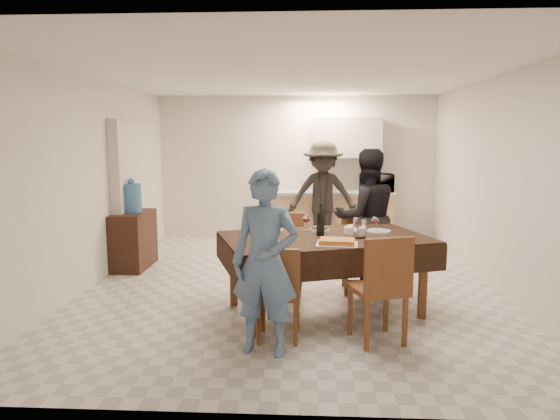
{
  "coord_description": "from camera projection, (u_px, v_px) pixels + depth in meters",
  "views": [
    {
      "loc": [
        0.18,
        -6.12,
        1.85
      ],
      "look_at": [
        -0.13,
        -0.3,
        1.0
      ],
      "focal_mm": 32.0,
      "sensor_mm": 36.0,
      "label": 1
    }
  ],
  "objects": [
    {
      "name": "dining_table",
      "position": [
        325.0,
        240.0,
        5.25
      ],
      "size": [
        2.38,
        1.83,
        0.82
      ],
      "rotation": [
        0.0,
        0.0,
        0.33
      ],
      "color": "black",
      "rests_on": "floor"
    },
    {
      "name": "wine_glass_a",
      "position": [
        272.0,
        231.0,
        5.01
      ],
      "size": [
        0.09,
        0.09,
        0.2
      ],
      "primitive_type": null,
      "color": "white",
      "rests_on": "dining_table"
    },
    {
      "name": "chair_far_right",
      "position": [
        361.0,
        245.0,
        5.91
      ],
      "size": [
        0.44,
        0.44,
        0.52
      ],
      "rotation": [
        0.0,
        0.0,
        3.16
      ],
      "color": "brown",
      "rests_on": "floor"
    },
    {
      "name": "savoury_tart",
      "position": [
        337.0,
        242.0,
        4.86
      ],
      "size": [
        0.43,
        0.34,
        0.05
      ],
      "primitive_type": "cube",
      "rotation": [
        0.0,
        0.0,
        -0.11
      ],
      "color": "gold",
      "rests_on": "dining_table"
    },
    {
      "name": "person_far",
      "position": [
        366.0,
        218.0,
        6.25
      ],
      "size": [
        0.96,
        0.82,
        1.72
      ],
      "primitive_type": "imported",
      "rotation": [
        0.0,
        0.0,
        3.36
      ],
      "color": "black",
      "rests_on": "floor"
    },
    {
      "name": "wall_left",
      "position": [
        93.0,
        182.0,
        6.27
      ],
      "size": [
        0.02,
        6.0,
        2.6
      ],
      "primitive_type": "cube",
      "color": "silver",
      "rests_on": "floor"
    },
    {
      "name": "person_near",
      "position": [
        265.0,
        262.0,
        4.24
      ],
      "size": [
        0.64,
        0.49,
        1.6
      ],
      "primitive_type": "imported",
      "rotation": [
        0.0,
        0.0,
        -0.19
      ],
      "color": "#53749B",
      "rests_on": "floor"
    },
    {
      "name": "wall_front",
      "position": [
        278.0,
        225.0,
        3.17
      ],
      "size": [
        5.0,
        0.02,
        2.6
      ],
      "primitive_type": "cube",
      "color": "silver",
      "rests_on": "floor"
    },
    {
      "name": "upper_cabinet",
      "position": [
        347.0,
        138.0,
        8.8
      ],
      "size": [
        1.2,
        0.34,
        0.7
      ],
      "primitive_type": "cube",
      "color": "silver",
      "rests_on": "wall_back"
    },
    {
      "name": "console",
      "position": [
        134.0,
        240.0,
        7.13
      ],
      "size": [
        0.43,
        0.87,
        0.8
      ],
      "primitive_type": "cube",
      "color": "black",
      "rests_on": "floor"
    },
    {
      "name": "ceiling",
      "position": [
        292.0,
        74.0,
        5.95
      ],
      "size": [
        5.0,
        6.0,
        0.02
      ],
      "primitive_type": "cube",
      "color": "white",
      "rests_on": "wall_back"
    },
    {
      "name": "person_kitchen",
      "position": [
        323.0,
        195.0,
        8.38
      ],
      "size": [
        1.16,
        0.67,
        1.79
      ],
      "primitive_type": "imported",
      "color": "black",
      "rests_on": "floor"
    },
    {
      "name": "plate_far_left",
      "position": [
        270.0,
        230.0,
        5.57
      ],
      "size": [
        0.27,
        0.27,
        0.02
      ],
      "primitive_type": "cylinder",
      "color": "silver",
      "rests_on": "dining_table"
    },
    {
      "name": "floor",
      "position": [
        291.0,
        285.0,
        6.33
      ],
      "size": [
        5.0,
        6.0,
        0.02
      ],
      "primitive_type": "cube",
      "color": "silver",
      "rests_on": "ground"
    },
    {
      "name": "plate_near_left",
      "position": [
        266.0,
        241.0,
        4.98
      ],
      "size": [
        0.26,
        0.26,
        0.01
      ],
      "primitive_type": "cylinder",
      "color": "silver",
      "rests_on": "dining_table"
    },
    {
      "name": "wine_bottle",
      "position": [
        321.0,
        220.0,
        5.27
      ],
      "size": [
        0.08,
        0.08,
        0.34
      ],
      "primitive_type": null,
      "color": "black",
      "rests_on": "dining_table"
    },
    {
      "name": "salad_bowl",
      "position": [
        352.0,
        230.0,
        5.4
      ],
      "size": [
        0.18,
        0.18,
        0.07
      ],
      "primitive_type": "cylinder",
      "color": "silver",
      "rests_on": "dining_table"
    },
    {
      "name": "water_pitcher",
      "position": [
        359.0,
        228.0,
        5.16
      ],
      "size": [
        0.13,
        0.13,
        0.2
      ],
      "primitive_type": "cylinder",
      "color": "white",
      "rests_on": "dining_table"
    },
    {
      "name": "chair_near_right",
      "position": [
        379.0,
        279.0,
        4.41
      ],
      "size": [
        0.57,
        0.58,
        0.54
      ],
      "rotation": [
        0.0,
        0.0,
        0.31
      ],
      "color": "brown",
      "rests_on": "floor"
    },
    {
      "name": "mushroom_dish",
      "position": [
        320.0,
        230.0,
        5.52
      ],
      "size": [
        0.2,
        0.2,
        0.03
      ],
      "primitive_type": "cylinder",
      "color": "silver",
      "rests_on": "dining_table"
    },
    {
      "name": "plate_far_right",
      "position": [
        379.0,
        231.0,
        5.51
      ],
      "size": [
        0.27,
        0.27,
        0.02
      ],
      "primitive_type": "cylinder",
      "color": "silver",
      "rests_on": "dining_table"
    },
    {
      "name": "kitchen_base_cabinet",
      "position": [
        329.0,
        218.0,
        8.88
      ],
      "size": [
        2.2,
        0.6,
        0.86
      ],
      "primitive_type": "cube",
      "color": "tan",
      "rests_on": "floor"
    },
    {
      "name": "chair_far_left",
      "position": [
        285.0,
        246.0,
        5.96
      ],
      "size": [
        0.45,
        0.45,
        0.5
      ],
      "rotation": [
        0.0,
        0.0,
        3.07
      ],
      "color": "brown",
      "rests_on": "floor"
    },
    {
      "name": "wall_back",
      "position": [
        296.0,
        168.0,
        9.1
      ],
      "size": [
        5.0,
        0.02,
        2.6
      ],
      "primitive_type": "cube",
      "color": "silver",
      "rests_on": "floor"
    },
    {
      "name": "wine_glass_c",
      "position": [
        306.0,
        223.0,
        5.54
      ],
      "size": [
        0.08,
        0.08,
        0.19
      ],
      "primitive_type": null,
      "color": "white",
      "rests_on": "dining_table"
    },
    {
      "name": "wall_right",
      "position": [
        498.0,
        184.0,
        6.01
      ],
      "size": [
        0.02,
        6.0,
        2.6
      ],
      "primitive_type": "cube",
      "color": "silver",
      "rests_on": "floor"
    },
    {
      "name": "kitchen_worktop",
      "position": [
        330.0,
        193.0,
        8.82
      ],
      "size": [
        2.24,
        0.64,
        0.05
      ],
      "primitive_type": "cube",
      "color": "#A5A4A0",
      "rests_on": "kitchen_base_cabinet"
    },
    {
      "name": "chair_near_left",
      "position": [
        278.0,
        284.0,
        4.48
      ],
      "size": [
        0.42,
        0.42,
        0.48
      ],
      "rotation": [
        0.0,
        0.0,
        -0.03
      ],
      "color": "brown",
      "rests_on": "floor"
    },
    {
      "name": "microwave",
      "position": [
        377.0,
        183.0,
        8.75
      ],
      "size": [
        0.56,
        0.38,
        0.31
      ],
      "primitive_type": "imported",
      "rotation": [
        0.0,
        0.0,
        3.14
      ],
      "color": "silver",
      "rests_on": "kitchen_worktop"
    },
    {
      "name": "stub_partition",
      "position": [
        133.0,
        191.0,
        7.49
      ],
      "size": [
        0.15,
        1.4,
        2.1
      ],
      "primitive_type": "cube",
      "color": "silver",
      "rests_on": "floor"
    },
    {
      "name": "plate_near_right",
      "position": [
        387.0,
        242.0,
        4.91
      ],
      "size": [
        0.29,
        0.29,
        0.02
      ],
      "primitive_type": "cylinder",
      "color": "silver",
      "rests_on": "dining_table"
    },
    {
      "name": "wine_glass_b",
      "position": [
        375.0,
        225.0,
        5.45
      ],
      "size": [
        0.08,
        0.08,
        0.17
      ],
      "primitive_type": null,
      "color": "white",
      "rests_on": "dining_table"
    },
    {
      "name": "water_jug",
      "position": [
        132.0,
        198.0,
        7.05
      ],
      "size": [
        0.27,
        0.27,
        0.41
      ],
      "primitive_type": "cylinder",
      "color": "#4183C0",
      "rests_on": "console"
    }
  ]
}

